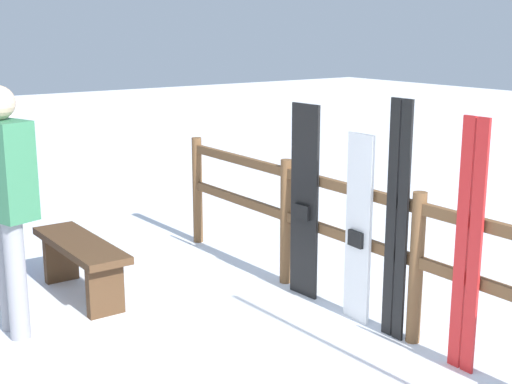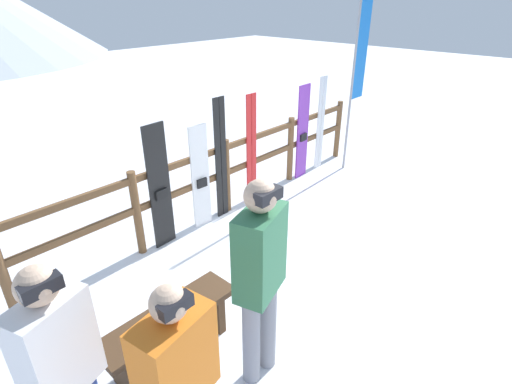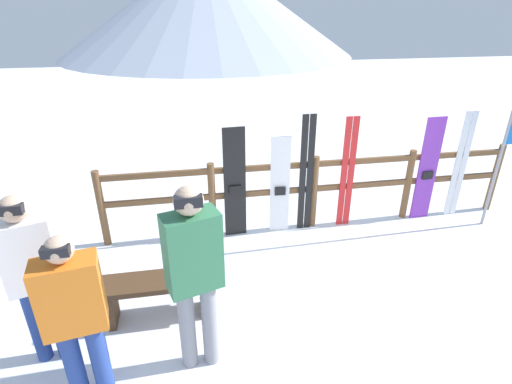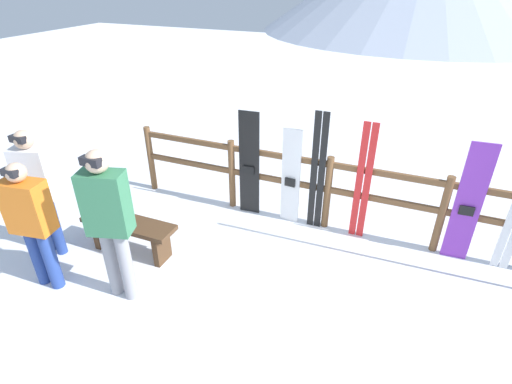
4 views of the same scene
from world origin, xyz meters
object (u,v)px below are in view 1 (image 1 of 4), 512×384
person_plaid_green (5,193)px  ski_pair_red (468,248)px  snowboard_white (358,230)px  snowboard_black_stripe (304,202)px  ski_pair_black (397,222)px  bench (81,256)px

person_plaid_green → ski_pair_red: person_plaid_green is taller
snowboard_white → ski_pair_red: ski_pair_red is taller
snowboard_black_stripe → ski_pair_red: ski_pair_red is taller
ski_pair_black → person_plaid_green: bearing=-126.6°
person_plaid_green → ski_pair_black: (1.64, 2.21, -0.19)m
ski_pair_black → ski_pair_red: (0.61, 0.00, -0.03)m
person_plaid_green → ski_pair_red: (2.25, 2.21, -0.22)m
ski_pair_red → ski_pair_black: bearing=180.0°
snowboard_white → ski_pair_red: 1.00m
ski_pair_black → bench: bearing=-143.2°
person_plaid_green → ski_pair_red: bearing=44.4°
person_plaid_green → ski_pair_black: size_ratio=1.05×
snowboard_white → ski_pair_black: bearing=0.5°
ski_pair_black → ski_pair_red: bearing=0.0°
person_plaid_green → ski_pair_black: person_plaid_green is taller
bench → person_plaid_green: size_ratio=0.70×
snowboard_white → ski_pair_red: bearing=0.2°
person_plaid_green → snowboard_black_stripe: (0.62, 2.20, -0.26)m
snowboard_white → ski_pair_black: (0.38, 0.00, 0.15)m
snowboard_black_stripe → ski_pair_black: ski_pair_black is taller
bench → ski_pair_black: bearing=36.8°
ski_pair_black → ski_pair_red: ski_pair_black is taller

